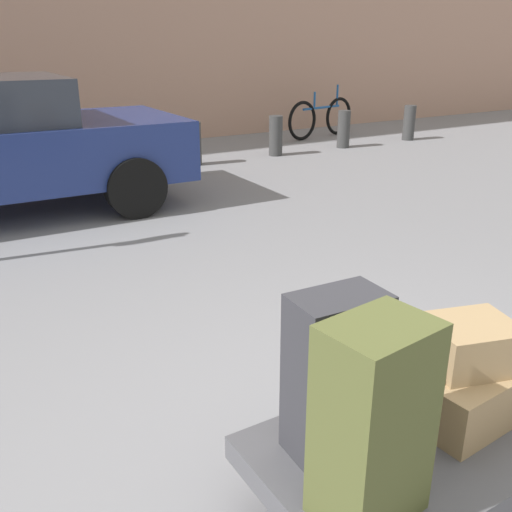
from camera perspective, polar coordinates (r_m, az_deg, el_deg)
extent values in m
plane|color=gray|center=(2.58, 15.11, -23.03)|extent=(60.00, 60.00, 0.00)
cube|color=#4C4C51|center=(2.40, 15.78, -18.00)|extent=(1.27, 0.76, 0.10)
cylinder|color=black|center=(2.90, 17.75, -14.79)|extent=(0.24, 0.06, 0.24)
cylinder|color=black|center=(2.43, 2.96, -21.72)|extent=(0.24, 0.06, 0.24)
cube|color=#9E7F56|center=(2.49, 20.16, -12.32)|extent=(0.54, 0.42, 0.22)
cube|color=#2D2D33|center=(2.08, 7.97, -11.74)|extent=(0.34, 0.23, 0.62)
cube|color=#4C5128|center=(1.83, 11.69, -16.12)|extent=(0.36, 0.28, 0.67)
cube|color=#9E7F56|center=(2.39, 20.76, -8.25)|extent=(0.40, 0.37, 0.18)
cylinder|color=black|center=(7.71, -16.08, 9.31)|extent=(0.64, 0.23, 0.64)
cylinder|color=black|center=(6.11, -12.03, 6.78)|extent=(0.64, 0.23, 0.64)
torus|color=black|center=(10.85, 4.67, 13.41)|extent=(0.72, 0.20, 0.72)
torus|color=black|center=(11.63, 8.31, 13.76)|extent=(0.72, 0.20, 0.72)
cylinder|color=#194C8C|center=(11.21, 6.59, 14.61)|extent=(0.99, 0.23, 0.04)
cylinder|color=#194C8C|center=(11.05, 5.91, 15.33)|extent=(0.05, 0.05, 0.30)
cylinder|color=#194C8C|center=(11.53, 8.18, 15.71)|extent=(0.05, 0.05, 0.40)
cylinder|color=#383838|center=(8.66, -6.26, 11.16)|extent=(0.22, 0.22, 0.63)
cylinder|color=#383838|center=(9.35, 2.00, 11.99)|extent=(0.22, 0.22, 0.63)
cylinder|color=#383838|center=(10.18, 8.81, 12.49)|extent=(0.22, 0.22, 0.63)
cylinder|color=#383838|center=(11.24, 15.14, 12.81)|extent=(0.22, 0.22, 0.63)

